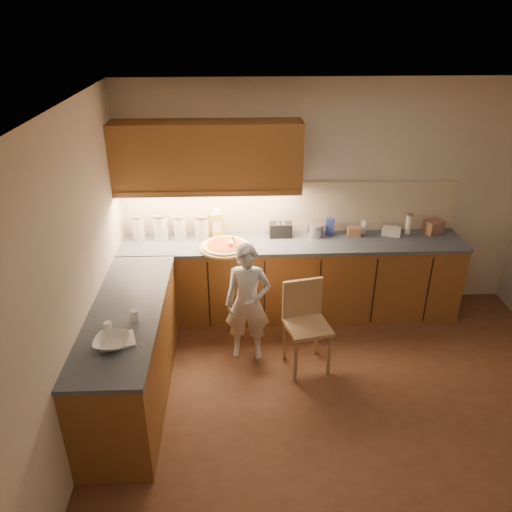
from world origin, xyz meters
The scene contains 24 objects.
room centered at (0.00, 0.00, 1.68)m, with size 4.54×4.50×2.62m.
l_counter centered at (-0.92, 1.25, 0.46)m, with size 3.77×2.62×0.92m.
backsplash centered at (-0.38, 1.99, 1.21)m, with size 3.75×0.02×0.58m, color beige.
upper_cabinets centered at (-1.27, 1.82, 1.85)m, with size 1.95×0.36×0.73m.
pizza_on_board centered at (-1.11, 1.55, 0.94)m, with size 0.55×0.55×0.22m.
child centered at (-0.89, 0.93, 0.62)m, with size 0.45×0.30×1.24m, color silver.
wooden_chair centered at (-0.34, 0.79, 0.52)m, with size 0.47×0.47×0.89m.
mixing_bowl centered at (-1.95, -0.11, 0.95)m, with size 0.27×0.27×0.07m, color white.
canister_a centered at (-2.06, 1.83, 1.06)m, with size 0.14×0.14×0.28m.
canister_b centered at (-1.82, 1.84, 1.07)m, with size 0.17×0.17×0.29m.
canister_c centered at (-1.61, 1.85, 1.05)m, with size 0.14×0.14×0.27m.
canister_d centered at (-1.37, 1.84, 1.06)m, with size 0.17×0.17×0.27m.
oil_jug centered at (-1.21, 1.84, 1.07)m, with size 0.13×0.10×0.34m.
toaster centered at (-0.50, 1.84, 1.00)m, with size 0.25×0.14×0.16m.
steel_pot centered at (-0.12, 1.83, 0.99)m, with size 0.19×0.19×0.14m.
blue_box centered at (0.06, 1.88, 1.01)m, with size 0.09×0.07×0.19m, color #3748A7.
card_box_a centered at (0.33, 1.82, 0.97)m, with size 0.14×0.10×0.10m, color tan.
white_bottle centered at (0.44, 1.87, 1.00)m, with size 0.05×0.05×0.16m, color silver.
flat_pack centered at (0.75, 1.84, 0.96)m, with size 0.20×0.14×0.08m, color silver.
tall_jar centered at (0.94, 1.84, 1.04)m, with size 0.08×0.08×0.24m.
card_box_b centered at (1.24, 1.86, 1.00)m, with size 0.20×0.15×0.15m, color #A07356.
dough_cloth centered at (-1.92, -0.07, 0.93)m, with size 0.27×0.21×0.02m, color white.
spice_jar_a centered at (-2.02, 0.08, 0.96)m, with size 0.06×0.06×0.08m, color white.
spice_jar_b centered at (-1.84, 0.23, 0.96)m, with size 0.07×0.07×0.09m, color white.
Camera 1 is at (-0.99, -3.23, 3.23)m, focal length 35.00 mm.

